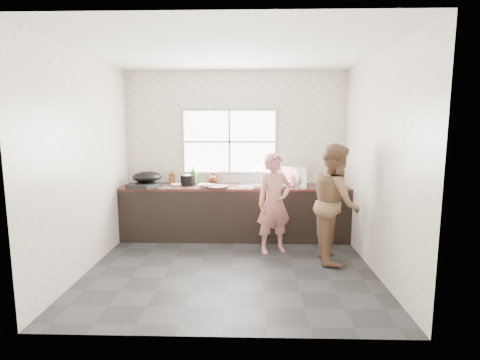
{
  "coord_description": "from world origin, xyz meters",
  "views": [
    {
      "loc": [
        0.25,
        -4.61,
        1.83
      ],
      "look_at": [
        0.1,
        0.65,
        1.05
      ],
      "focal_mm": 28.0,
      "sensor_mm": 36.0,
      "label": 1
    }
  ],
  "objects_px": {
    "bottle_brown_tall": "(172,178)",
    "burner": "(144,186)",
    "person_side": "(335,203)",
    "cutting_board": "(217,187)",
    "bowl_held": "(258,186)",
    "bowl_crabs": "(280,186)",
    "bottle_green": "(193,175)",
    "bowl_mince": "(205,186)",
    "plate_food": "(178,184)",
    "bottle_brown_short": "(213,178)",
    "dish_rack": "(294,176)",
    "pot_lid_right": "(183,184)",
    "glass_jar": "(184,182)",
    "black_pot": "(188,180)",
    "wok": "(147,177)",
    "woman": "(274,207)",
    "pot_lid_left": "(164,187)"
  },
  "relations": [
    {
      "from": "bottle_brown_short",
      "to": "person_side",
      "type": "bearing_deg",
      "value": -33.93
    },
    {
      "from": "person_side",
      "to": "bottle_green",
      "type": "distance_m",
      "value": 2.36
    },
    {
      "from": "bowl_crabs",
      "to": "dish_rack",
      "type": "distance_m",
      "value": 0.33
    },
    {
      "from": "person_side",
      "to": "bottle_green",
      "type": "xyz_separation_m",
      "value": [
        -2.07,
        1.1,
        0.22
      ]
    },
    {
      "from": "woman",
      "to": "bowl_held",
      "type": "relative_size",
      "value": 7.01
    },
    {
      "from": "bowl_held",
      "to": "burner",
      "type": "relative_size",
      "value": 0.48
    },
    {
      "from": "plate_food",
      "to": "bottle_green",
      "type": "relative_size",
      "value": 0.73
    },
    {
      "from": "woman",
      "to": "wok",
      "type": "relative_size",
      "value": 2.95
    },
    {
      "from": "bowl_held",
      "to": "plate_food",
      "type": "height_order",
      "value": "bowl_held"
    },
    {
      "from": "bowl_crabs",
      "to": "bottle_brown_short",
      "type": "bearing_deg",
      "value": 158.23
    },
    {
      "from": "bowl_crabs",
      "to": "black_pot",
      "type": "xyz_separation_m",
      "value": [
        -1.47,
        0.25,
        0.05
      ]
    },
    {
      "from": "dish_rack",
      "to": "bottle_green",
      "type": "bearing_deg",
      "value": -168.12
    },
    {
      "from": "bottle_brown_short",
      "to": "cutting_board",
      "type": "bearing_deg",
      "value": -75.87
    },
    {
      "from": "burner",
      "to": "pot_lid_right",
      "type": "bearing_deg",
      "value": 25.97
    },
    {
      "from": "plate_food",
      "to": "bottle_green",
      "type": "xyz_separation_m",
      "value": [
        0.24,
        0.06,
        0.14
      ]
    },
    {
      "from": "bottle_brown_tall",
      "to": "bottle_brown_short",
      "type": "relative_size",
      "value": 1.2
    },
    {
      "from": "bowl_mince",
      "to": "black_pot",
      "type": "xyz_separation_m",
      "value": [
        -0.3,
        0.2,
        0.06
      ]
    },
    {
      "from": "bowl_mince",
      "to": "plate_food",
      "type": "bearing_deg",
      "value": 153.24
    },
    {
      "from": "cutting_board",
      "to": "bottle_brown_short",
      "type": "distance_m",
      "value": 0.45
    },
    {
      "from": "bowl_held",
      "to": "person_side",
      "type": "bearing_deg",
      "value": -36.29
    },
    {
      "from": "bowl_mince",
      "to": "pot_lid_left",
      "type": "distance_m",
      "value": 0.65
    },
    {
      "from": "dish_rack",
      "to": "pot_lid_left",
      "type": "bearing_deg",
      "value": -157.5
    },
    {
      "from": "black_pot",
      "to": "bottle_brown_tall",
      "type": "relative_size",
      "value": 1.11
    },
    {
      "from": "bowl_held",
      "to": "woman",
      "type": "bearing_deg",
      "value": -63.08
    },
    {
      "from": "bottle_brown_tall",
      "to": "pot_lid_right",
      "type": "height_order",
      "value": "bottle_brown_tall"
    },
    {
      "from": "cutting_board",
      "to": "bowl_held",
      "type": "height_order",
      "value": "bowl_held"
    },
    {
      "from": "bowl_mince",
      "to": "glass_jar",
      "type": "xyz_separation_m",
      "value": [
        -0.38,
        0.28,
        0.02
      ]
    },
    {
      "from": "bowl_crabs",
      "to": "bottle_green",
      "type": "distance_m",
      "value": 1.44
    },
    {
      "from": "plate_food",
      "to": "dish_rack",
      "type": "distance_m",
      "value": 1.88
    },
    {
      "from": "bowl_crabs",
      "to": "plate_food",
      "type": "distance_m",
      "value": 1.67
    },
    {
      "from": "bottle_brown_tall",
      "to": "pot_lid_right",
      "type": "relative_size",
      "value": 0.86
    },
    {
      "from": "burner",
      "to": "bowl_mince",
      "type": "bearing_deg",
      "value": 2.04
    },
    {
      "from": "bowl_held",
      "to": "burner",
      "type": "height_order",
      "value": "same"
    },
    {
      "from": "bottle_brown_tall",
      "to": "burner",
      "type": "xyz_separation_m",
      "value": [
        -0.37,
        -0.37,
        -0.08
      ]
    },
    {
      "from": "plate_food",
      "to": "cutting_board",
      "type": "bearing_deg",
      "value": -23.32
    },
    {
      "from": "person_side",
      "to": "cutting_board",
      "type": "relative_size",
      "value": 4.52
    },
    {
      "from": "cutting_board",
      "to": "pot_lid_right",
      "type": "xyz_separation_m",
      "value": [
        -0.58,
        0.29,
        -0.01
      ]
    },
    {
      "from": "plate_food",
      "to": "bottle_brown_tall",
      "type": "height_order",
      "value": "bottle_brown_tall"
    },
    {
      "from": "bottle_brown_tall",
      "to": "burner",
      "type": "distance_m",
      "value": 0.53
    },
    {
      "from": "woman",
      "to": "cutting_board",
      "type": "height_order",
      "value": "woman"
    },
    {
      "from": "bottle_brown_tall",
      "to": "burner",
      "type": "bearing_deg",
      "value": -134.66
    },
    {
      "from": "bowl_held",
      "to": "pot_lid_left",
      "type": "height_order",
      "value": "bowl_held"
    },
    {
      "from": "bottle_brown_short",
      "to": "burner",
      "type": "distance_m",
      "value": 1.12
    },
    {
      "from": "bottle_brown_short",
      "to": "bottle_brown_tall",
      "type": "bearing_deg",
      "value": -176.17
    },
    {
      "from": "cutting_board",
      "to": "person_side",
      "type": "bearing_deg",
      "value": -24.47
    },
    {
      "from": "bottle_green",
      "to": "bottle_brown_tall",
      "type": "xyz_separation_m",
      "value": [
        -0.36,
        0.04,
        -0.05
      ]
    },
    {
      "from": "bowl_crabs",
      "to": "bottle_brown_tall",
      "type": "height_order",
      "value": "bottle_brown_tall"
    },
    {
      "from": "burner",
      "to": "dish_rack",
      "type": "distance_m",
      "value": 2.37
    },
    {
      "from": "black_pot",
      "to": "wok",
      "type": "bearing_deg",
      "value": -172.63
    },
    {
      "from": "woman",
      "to": "dish_rack",
      "type": "height_order",
      "value": "woman"
    }
  ]
}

